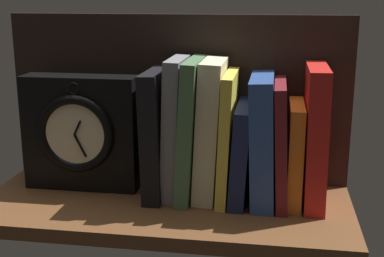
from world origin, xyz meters
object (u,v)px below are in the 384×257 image
at_px(book_black_skeptic, 158,133).
at_px(book_orange_pandolfini, 295,153).
at_px(book_yellow_seinlanguage, 227,136).
at_px(book_navy_bierce, 242,152).
at_px(book_gray_chess, 175,128).
at_px(book_green_romantic, 191,129).
at_px(book_blue_modern, 263,139).
at_px(book_cream_twain, 210,130).
at_px(book_maroon_dawkins, 281,142).
at_px(framed_clock, 81,133).
at_px(book_red_requiem, 315,136).

xyz_separation_m(book_black_skeptic, book_orange_pandolfini, (0.26, 0.00, -0.03)).
relative_size(book_yellow_seinlanguage, book_navy_bierce, 1.32).
bearing_deg(book_gray_chess, book_yellow_seinlanguage, 0.00).
relative_size(book_green_romantic, book_blue_modern, 1.12).
xyz_separation_m(book_black_skeptic, book_yellow_seinlanguage, (0.13, 0.00, -0.00)).
distance_m(book_navy_bierce, book_orange_pandolfini, 0.10).
bearing_deg(book_yellow_seinlanguage, book_blue_modern, 0.00).
bearing_deg(book_blue_modern, book_orange_pandolfini, -0.00).
height_order(book_gray_chess, book_orange_pandolfini, book_gray_chess).
height_order(book_gray_chess, book_blue_modern, book_gray_chess).
relative_size(book_cream_twain, book_navy_bierce, 1.45).
bearing_deg(book_maroon_dawkins, framed_clock, 179.47).
distance_m(book_maroon_dawkins, framed_clock, 0.38).
bearing_deg(book_blue_modern, framed_clock, 179.42).
xyz_separation_m(book_gray_chess, book_maroon_dawkins, (0.20, 0.00, -0.02)).
relative_size(book_black_skeptic, book_maroon_dawkins, 1.07).
bearing_deg(book_blue_modern, book_black_skeptic, -180.00).
height_order(book_yellow_seinlanguage, book_orange_pandolfini, book_yellow_seinlanguage).
distance_m(book_cream_twain, book_yellow_seinlanguage, 0.03).
height_order(book_blue_modern, book_maroon_dawkins, book_blue_modern).
height_order(book_black_skeptic, book_gray_chess, book_gray_chess).
bearing_deg(book_green_romantic, book_blue_modern, 0.00).
bearing_deg(book_black_skeptic, book_maroon_dawkins, 0.00).
bearing_deg(book_yellow_seinlanguage, framed_clock, 179.28).
height_order(book_gray_chess, framed_clock, book_gray_chess).
relative_size(book_gray_chess, framed_clock, 1.17).
distance_m(book_green_romantic, book_blue_modern, 0.13).
xyz_separation_m(book_red_requiem, framed_clock, (-0.44, 0.00, -0.01)).
bearing_deg(book_red_requiem, book_cream_twain, -180.00).
xyz_separation_m(book_maroon_dawkins, framed_clock, (-0.38, 0.00, 0.00)).
distance_m(book_gray_chess, book_maroon_dawkins, 0.20).
height_order(book_maroon_dawkins, book_red_requiem, book_red_requiem).
xyz_separation_m(book_blue_modern, framed_clock, (-0.35, 0.00, -0.00)).
bearing_deg(book_navy_bierce, book_gray_chess, 180.00).
relative_size(book_cream_twain, book_blue_modern, 1.12).
distance_m(book_black_skeptic, book_red_requiem, 0.29).
xyz_separation_m(book_gray_chess, book_orange_pandolfini, (0.22, 0.00, -0.04)).
xyz_separation_m(book_blue_modern, book_maroon_dawkins, (0.03, -0.00, -0.00)).
bearing_deg(book_orange_pandolfini, book_cream_twain, 180.00).
height_order(book_green_romantic, framed_clock, book_green_romantic).
distance_m(book_green_romantic, book_navy_bierce, 0.10).
bearing_deg(book_navy_bierce, book_maroon_dawkins, 0.00).
relative_size(book_cream_twain, book_red_requiem, 1.03).
relative_size(book_black_skeptic, book_cream_twain, 0.92).
xyz_separation_m(book_black_skeptic, book_red_requiem, (0.29, 0.00, 0.01)).
bearing_deg(book_yellow_seinlanguage, book_green_romantic, -180.00).
bearing_deg(book_orange_pandolfini, book_maroon_dawkins, 180.00).
relative_size(book_black_skeptic, book_red_requiem, 0.94).
relative_size(book_green_romantic, book_orange_pandolfini, 1.41).
xyz_separation_m(book_gray_chess, book_green_romantic, (0.03, -0.00, -0.00)).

